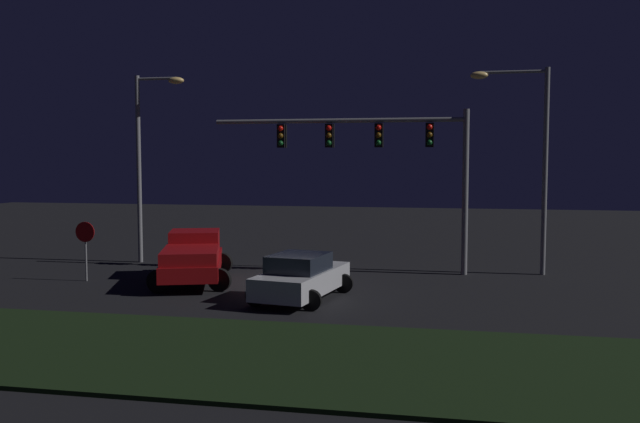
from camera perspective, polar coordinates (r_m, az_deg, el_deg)
name	(u,v)px	position (r m, az deg, el deg)	size (l,w,h in m)	color
ground_plane	(283,281)	(25.42, -3.12, -5.90)	(80.00, 80.00, 0.00)	black
grass_median	(182,352)	(16.51, -11.56, -11.47)	(25.42, 6.19, 0.10)	black
pickup_truck	(193,255)	(25.72, -10.62, -3.59)	(3.96, 5.75, 1.80)	maroon
car_sedan	(301,277)	(22.06, -1.59, -5.52)	(2.97, 4.65, 1.51)	#B7B7BC
traffic_signal_gantry	(380,147)	(27.24, 5.05, 5.41)	(10.32, 0.56, 6.50)	slate
street_lamp_left	(147,146)	(30.67, -14.31, 5.33)	(2.26, 0.44, 8.18)	slate
street_lamp_right	(529,144)	(27.86, 17.16, 5.44)	(3.02, 0.44, 8.10)	slate
stop_sign	(85,240)	(26.73, -19.14, -2.24)	(0.76, 0.08, 2.23)	slate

